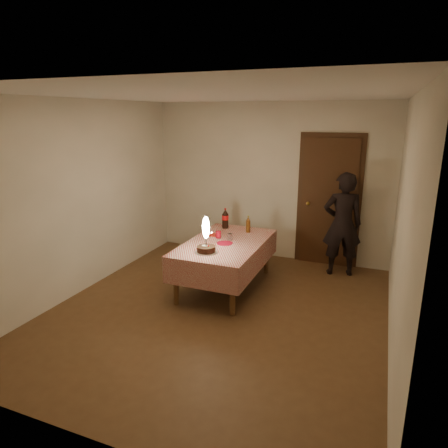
{
  "coord_description": "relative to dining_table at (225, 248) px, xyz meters",
  "views": [
    {
      "loc": [
        1.77,
        -4.19,
        2.39
      ],
      "look_at": [
        -0.18,
        0.67,
        0.95
      ],
      "focal_mm": 32.0,
      "sensor_mm": 36.0,
      "label": 1
    }
  ],
  "objects": [
    {
      "name": "amber_bottle_right",
      "position": [
        0.14,
        0.57,
        0.21
      ],
      "size": [
        0.06,
        0.06,
        0.25
      ],
      "color": "#572F0E",
      "rests_on": "dining_table"
    },
    {
      "name": "birthday_cake",
      "position": [
        -0.07,
        -0.49,
        0.23
      ],
      "size": [
        0.3,
        0.3,
        0.47
      ],
      "color": "white",
      "rests_on": "dining_table"
    },
    {
      "name": "room_shell",
      "position": [
        0.21,
        -0.65,
        1.07
      ],
      "size": [
        4.04,
        4.54,
        2.62
      ],
      "color": "silver",
      "rests_on": "ground"
    },
    {
      "name": "dining_table",
      "position": [
        0.0,
        0.0,
        0.0
      ],
      "size": [
        1.02,
        1.72,
        0.68
      ],
      "color": "brown",
      "rests_on": "ground"
    },
    {
      "name": "ground",
      "position": [
        0.18,
        -0.72,
        -0.59
      ],
      "size": [
        4.0,
        4.5,
        0.01
      ],
      "primitive_type": "cube",
      "color": "brown",
      "rests_on": "ground"
    },
    {
      "name": "red_cup",
      "position": [
        -0.16,
        0.14,
        0.14
      ],
      "size": [
        0.08,
        0.08,
        0.1
      ],
      "primitive_type": "cylinder",
      "color": "#B00C1F",
      "rests_on": "dining_table"
    },
    {
      "name": "photographer",
      "position": [
        1.45,
        1.13,
        0.21
      ],
      "size": [
        0.66,
        0.52,
        1.59
      ],
      "color": "black",
      "rests_on": "ground"
    },
    {
      "name": "cola_bottle",
      "position": [
        -0.26,
        0.65,
        0.25
      ],
      "size": [
        0.1,
        0.1,
        0.32
      ],
      "color": "black",
      "rests_on": "dining_table"
    },
    {
      "name": "clear_cup",
      "position": [
        0.02,
        0.12,
        0.14
      ],
      "size": [
        0.07,
        0.07,
        0.09
      ],
      "primitive_type": "cylinder",
      "color": "silver",
      "rests_on": "dining_table"
    },
    {
      "name": "napkin_stack",
      "position": [
        -0.3,
        0.22,
        0.1
      ],
      "size": [
        0.15,
        0.15,
        0.02
      ],
      "primitive_type": "cube",
      "color": "#AC2013",
      "rests_on": "dining_table"
    },
    {
      "name": "red_plate",
      "position": [
        0.02,
        -0.07,
        0.1
      ],
      "size": [
        0.22,
        0.22,
        0.01
      ],
      "primitive_type": "cylinder",
      "color": "#B30C27",
      "rests_on": "dining_table"
    }
  ]
}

